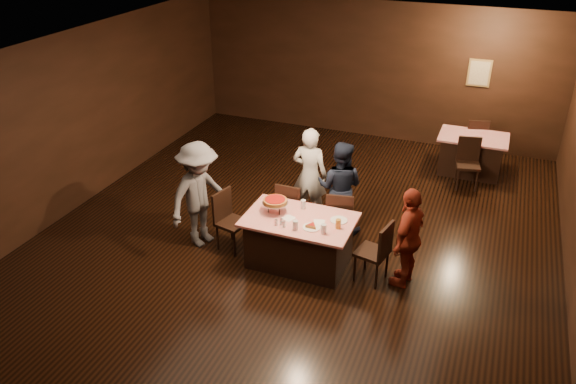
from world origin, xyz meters
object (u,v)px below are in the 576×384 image
object	(u,v)px
chair_back_near	(468,164)
diner_grey_knit	(199,195)
pizza_stand	(275,201)
glass_back	(303,204)
glass_front_left	(295,225)
diner_white_jacket	(310,175)
diner_navy_hoodie	(340,187)
plate_empty	(339,220)
chair_end_right	(372,251)
glass_amber	(338,224)
main_table	(299,241)
chair_far_right	(340,217)
glass_front_right	(324,229)
back_table	(471,154)
diner_red_shirt	(409,237)
chair_end_left	(232,222)
chair_back_far	(474,139)
chair_far_left	(292,207)

from	to	relation	value
chair_back_near	diner_grey_knit	world-z (taller)	diner_grey_knit
pizza_stand	glass_back	bearing A→B (deg)	35.54
glass_front_left	diner_white_jacket	bearing A→B (deg)	102.46
diner_navy_hoodie	plate_empty	bearing A→B (deg)	103.80
chair_end_right	glass_amber	xyz separation A→B (m)	(-0.50, -0.05, 0.37)
main_table	glass_back	distance (m)	0.55
chair_far_right	chair_back_near	distance (m)	3.20
main_table	chair_back_near	distance (m)	4.05
plate_empty	main_table	bearing A→B (deg)	-164.74
plate_empty	glass_front_right	size ratio (longest dim) A/B	1.79
diner_grey_knit	diner_white_jacket	bearing A→B (deg)	-25.81
back_table	glass_front_left	world-z (taller)	glass_front_left
diner_red_shirt	glass_front_left	bearing A→B (deg)	-63.47
glass_front_right	chair_end_left	bearing A→B (deg)	170.84
plate_empty	chair_back_far	bearing A→B (deg)	71.87
chair_far_left	glass_front_left	xyz separation A→B (m)	(0.45, -1.05, 0.37)
main_table	chair_end_right	world-z (taller)	chair_end_right
chair_far_right	chair_end_left	size ratio (longest dim) A/B	1.00
chair_far_left	chair_far_right	distance (m)	0.80
main_table	glass_front_right	bearing A→B (deg)	-29.05
main_table	back_table	xyz separation A→B (m)	(2.07, 4.18, 0.00)
chair_back_near	glass_front_left	xyz separation A→B (m)	(-2.02, -3.78, 0.37)
glass_front_right	plate_empty	bearing A→B (deg)	75.96
chair_far_left	pizza_stand	world-z (taller)	pizza_stand
chair_back_far	glass_back	size ratio (longest dim) A/B	6.79
chair_back_far	glass_front_left	world-z (taller)	chair_back_far
glass_front_right	glass_back	distance (m)	0.74
main_table	plate_empty	world-z (taller)	plate_empty
chair_end_right	pizza_stand	size ratio (longest dim) A/B	2.50
diner_navy_hoodie	glass_amber	distance (m)	1.24
glass_amber	glass_back	size ratio (longest dim) A/B	1.00
diner_navy_hoodie	glass_front_left	distance (m)	1.46
diner_white_jacket	glass_front_left	world-z (taller)	diner_white_jacket
main_table	chair_end_right	bearing A→B (deg)	0.00
diner_red_shirt	plate_empty	distance (m)	1.02
chair_end_right	glass_front_right	xyz separation A→B (m)	(-0.65, -0.25, 0.37)
diner_navy_hoodie	glass_front_right	distance (m)	1.41
chair_far_left	chair_back_near	world-z (taller)	same
chair_far_left	glass_amber	bearing A→B (deg)	142.34
chair_back_near	glass_front_left	world-z (taller)	chair_back_near
back_table	chair_end_left	distance (m)	5.25
diner_red_shirt	glass_back	distance (m)	1.63
chair_back_far	plate_empty	distance (m)	4.88
diner_white_jacket	glass_amber	xyz separation A→B (m)	(0.91, -1.36, 0.02)
chair_end_left	diner_navy_hoodie	distance (m)	1.81
main_table	diner_white_jacket	world-z (taller)	diner_white_jacket
chair_back_far	glass_amber	bearing A→B (deg)	58.48
chair_back_near	diner_red_shirt	distance (m)	3.43
chair_back_far	main_table	bearing A→B (deg)	51.99
diner_navy_hoodie	glass_back	bearing A→B (deg)	67.41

